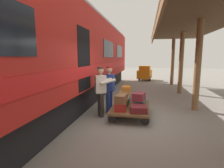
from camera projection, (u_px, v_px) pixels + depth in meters
The scene contains 17 objects.
ground_plane at pixel (137, 121), 5.60m from camera, with size 60.00×60.00×0.00m, color gray.
platform_canopy at pixel (217, 10), 4.71m from camera, with size 3.20×17.41×3.56m.
train_car at pixel (42, 56), 5.91m from camera, with size 3.03×20.99×4.00m.
luggage_cart at pixel (131, 108), 6.07m from camera, with size 1.28×1.92×0.34m.
suitcase_red_plastic at pixel (120, 107), 5.59m from camera, with size 0.37×0.47×0.25m, color #AD231E.
suitcase_maroon_trunk at pixel (138, 108), 5.48m from camera, with size 0.50×0.61×0.19m, color maroon.
suitcase_gray_aluminum at pixel (124, 99), 6.61m from camera, with size 0.40×0.63×0.25m, color #9EA0A5.
suitcase_slate_roller at pixel (140, 100), 6.51m from camera, with size 0.42×0.61×0.20m, color #4C515B.
suitcase_teal_softside at pixel (139, 103), 5.99m from camera, with size 0.37×0.51×0.24m, color #1E666B.
suitcase_olive_duffel at pixel (123, 103), 6.10m from camera, with size 0.37×0.51×0.23m, color brown.
suitcase_burgundy_valise at pixel (139, 97), 5.92m from camera, with size 0.37×0.51×0.26m, color maroon.
suitcase_tan_vintage at pixel (125, 93), 6.59m from camera, with size 0.39×0.45×0.18m, color tan.
suitcase_orange_carryall at pixel (126, 89), 6.57m from camera, with size 0.31×0.44×0.19m, color #CC6B23.
suitcase_brown_leather at pixel (121, 99), 5.58m from camera, with size 0.31×0.56×0.25m, color brown.
porter_in_overalls at pixel (109, 88), 6.34m from camera, with size 0.70×0.49×1.70m.
porter_by_door at pixel (101, 90), 5.94m from camera, with size 0.74×0.63×1.70m.
baggage_tug at pixel (145, 73), 15.57m from camera, with size 1.34×1.84×1.30m.
Camera 1 is at (-0.27, 5.41, 2.01)m, focal length 28.03 mm.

